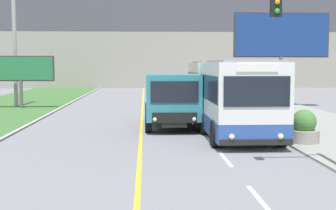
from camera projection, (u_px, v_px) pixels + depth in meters
name	position (u px, v px, depth m)	size (l,w,h in m)	color
apartment_block_background	(143.00, 10.00, 61.63)	(80.00, 8.04, 20.34)	gray
city_bus	(227.00, 95.00, 21.49)	(2.73, 11.54, 3.18)	white
dump_truck	(172.00, 101.00, 21.78)	(2.50, 6.47, 2.57)	black
utility_pole_far	(14.00, 22.00, 32.36)	(1.80, 0.28, 11.80)	#9E9E99
traffic_light_mast	(324.00, 46.00, 12.96)	(2.28, 0.32, 5.52)	slate
billboard_large	(281.00, 37.00, 32.15)	(6.62, 0.24, 6.55)	#59595B
billboard_small	(21.00, 70.00, 31.69)	(4.52, 0.24, 3.59)	#59595B
planter_round_near	(304.00, 128.00, 17.63)	(1.15, 1.15, 1.25)	gray
planter_round_second	(271.00, 114.00, 22.59)	(1.12, 1.12, 1.23)	gray
planter_round_third	(248.00, 105.00, 27.55)	(1.15, 1.15, 1.22)	gray
planter_round_far	(231.00, 99.00, 32.51)	(1.06, 1.06, 1.18)	gray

